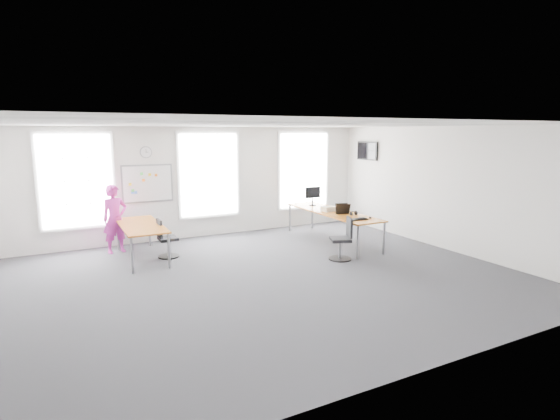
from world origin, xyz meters
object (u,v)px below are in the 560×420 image
desk_left (141,227)px  chair_right (343,241)px  chair_left (166,241)px  keyboard (358,219)px  person (115,219)px  desk_right (332,213)px  headphones (353,213)px  monitor (313,194)px

desk_left → chair_right: (4.03, -2.18, -0.30)m
chair_left → keyboard: size_ratio=1.89×
person → keyboard: 5.77m
desk_right → chair_right: bearing=-115.6°
desk_left → headphones: size_ratio=11.74×
desk_left → chair_right: size_ratio=2.25×
desk_right → headphones: (0.17, -0.69, 0.10)m
desk_left → headphones: bearing=-15.5°
desk_left → chair_right: bearing=-28.4°
desk_left → chair_left: 0.62m
desk_right → chair_left: (-4.24, 0.52, -0.36)m
headphones → desk_left: bearing=171.6°
keyboard → monitor: 2.29m
keyboard → headphones: bearing=67.8°
keyboard → desk_right: bearing=89.9°
desk_left → person: 0.95m
desk_right → chair_right: (-0.72, -1.50, -0.33)m
headphones → monitor: 1.74m
chair_left → person: person is taller
desk_left → keyboard: (4.63, -1.91, 0.10)m
chair_right → keyboard: size_ratio=2.02×
chair_left → person: size_ratio=0.55×
person → chair_left: bearing=-60.0°
monitor → chair_right: bearing=-105.6°
monitor → desk_left: bearing=-174.9°
person → headphones: person is taller
desk_right → headphones: size_ratio=17.99×
chair_right → keyboard: 0.77m
desk_left → keyboard: 5.01m
chair_right → chair_left: chair_right is taller
person → desk_left: bearing=-75.7°
chair_left → monitor: (4.27, 0.51, 0.73)m
chair_right → person: (-4.47, 3.01, 0.40)m
desk_right → keyboard: 1.24m
keyboard → monitor: bearing=91.4°
chair_right → keyboard: chair_right is taller
keyboard → monitor: monitor is taller
person → desk_right: bearing=-30.1°
desk_right → person: 5.40m
person → monitor: bearing=-19.2°
desk_right → chair_left: bearing=173.0°
chair_left → keyboard: bearing=-114.3°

